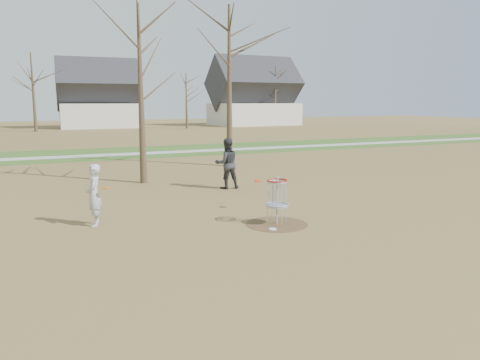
% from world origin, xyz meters
% --- Properties ---
extents(ground, '(160.00, 160.00, 0.00)m').
position_xyz_m(ground, '(0.00, 0.00, 0.00)').
color(ground, brown).
rests_on(ground, ground).
extents(green_band, '(160.00, 8.00, 0.01)m').
position_xyz_m(green_band, '(0.00, 21.00, 0.01)').
color(green_band, '#2D5119').
rests_on(green_band, ground).
extents(footpath, '(160.00, 1.50, 0.01)m').
position_xyz_m(footpath, '(0.00, 20.00, 0.01)').
color(footpath, '#9E9E99').
rests_on(footpath, green_band).
extents(dirt_circle, '(1.80, 1.80, 0.01)m').
position_xyz_m(dirt_circle, '(0.00, 0.00, 0.01)').
color(dirt_circle, '#47331E').
rests_on(dirt_circle, ground).
extents(player_standing, '(0.52, 0.71, 1.77)m').
position_xyz_m(player_standing, '(-4.81, 1.96, 0.88)').
color(player_standing, '#B4B4B4').
rests_on(player_standing, ground).
extents(player_throwing, '(1.06, 0.86, 2.04)m').
position_xyz_m(player_throwing, '(0.82, 5.82, 1.02)').
color(player_throwing, '#2C2D31').
rests_on(player_throwing, ground).
extents(disc_grounded, '(0.22, 0.22, 0.02)m').
position_xyz_m(disc_grounded, '(-0.38, -0.48, 0.02)').
color(disc_grounded, white).
rests_on(disc_grounded, dirt_circle).
extents(discs_in_play, '(4.98, 0.35, 0.20)m').
position_xyz_m(discs_in_play, '(-2.01, 1.76, 1.04)').
color(discs_in_play, red).
rests_on(discs_in_play, ground).
extents(disc_golf_basket, '(0.64, 0.64, 1.35)m').
position_xyz_m(disc_golf_basket, '(0.00, 0.00, 0.91)').
color(disc_golf_basket, '#9EA3AD').
rests_on(disc_golf_basket, ground).
extents(bare_trees, '(52.62, 44.98, 9.00)m').
position_xyz_m(bare_trees, '(1.78, 35.79, 5.35)').
color(bare_trees, '#382B1E').
rests_on(bare_trees, ground).
extents(houses_row, '(56.51, 10.01, 7.26)m').
position_xyz_m(houses_row, '(4.32, 52.56, 3.52)').
color(houses_row, silver).
rests_on(houses_row, ground).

